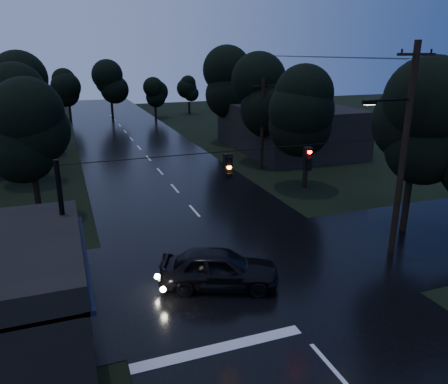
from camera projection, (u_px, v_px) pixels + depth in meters
main_road at (160, 172)px, 36.18m from camera, size 12.00×120.00×0.02m
cross_street at (244, 268)px, 20.12m from camera, size 60.00×9.00×0.02m
building_far_right at (288, 128)px, 43.69m from camera, size 10.00×14.00×4.40m
utility_pole_main at (403, 149)px, 20.05m from camera, size 3.50×0.30×10.00m
utility_pole_far at (262, 123)px, 35.94m from camera, size 2.00×0.30×7.50m
anchor_pole_left at (66, 240)px, 15.82m from camera, size 0.18×0.18×6.00m
span_signals at (268, 161)px, 17.78m from camera, size 15.00×0.37×1.12m
tree_corner_near at (417, 123)px, 22.46m from camera, size 4.48×4.48×9.44m
tree_left_a at (28, 131)px, 24.45m from camera, size 3.92×3.92×8.26m
tree_left_b at (25, 108)px, 31.28m from camera, size 4.20×4.20×8.85m
tree_left_c at (24, 92)px, 39.89m from camera, size 4.48×4.48×9.44m
tree_right_a at (309, 110)px, 30.28m from camera, size 4.20×4.20×8.85m
tree_right_b at (267, 94)px, 37.50m from camera, size 4.48×4.48×9.44m
tree_right_c at (231, 82)px, 46.51m from camera, size 4.76×4.76×10.03m
car at (219, 268)px, 18.32m from camera, size 5.38×3.73×1.70m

